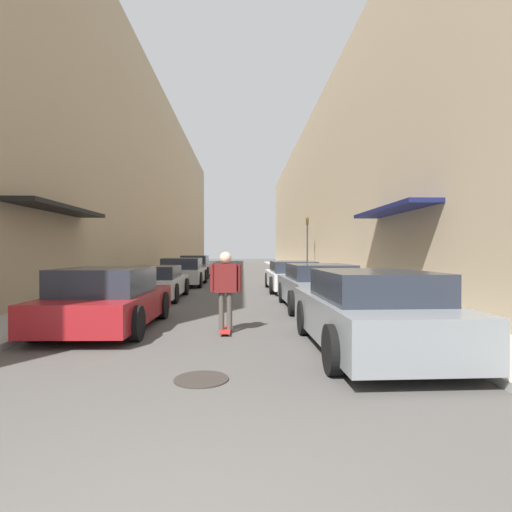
# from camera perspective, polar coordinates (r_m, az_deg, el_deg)

# --- Properties ---
(ground) EXTENTS (127.32, 127.32, 0.00)m
(ground) POSITION_cam_1_polar(r_m,az_deg,el_deg) (25.02, -2.88, -3.11)
(ground) COLOR #4C4947
(curb_strip_left) EXTENTS (1.80, 57.87, 0.12)m
(curb_strip_left) POSITION_cam_1_polar(r_m,az_deg,el_deg) (31.18, -10.91, -2.27)
(curb_strip_left) COLOR #A3A099
(curb_strip_left) RESTS_ON ground
(curb_strip_right) EXTENTS (1.80, 57.87, 0.12)m
(curb_strip_right) POSITION_cam_1_polar(r_m,az_deg,el_deg) (31.05, 5.56, -2.27)
(curb_strip_right) COLOR #A3A099
(curb_strip_right) RESTS_ON ground
(building_row_left) EXTENTS (4.90, 57.87, 13.38)m
(building_row_left) POSITION_cam_1_polar(r_m,az_deg,el_deg) (32.11, -16.13, 9.68)
(building_row_left) COLOR tan
(building_row_left) RESTS_ON ground
(building_row_right) EXTENTS (4.90, 57.87, 11.56)m
(building_row_right) POSITION_cam_1_polar(r_m,az_deg,el_deg) (31.78, 10.81, 8.12)
(building_row_right) COLOR tan
(building_row_right) RESTS_ON ground
(parked_car_left_0) EXTENTS (2.01, 3.99, 1.30)m
(parked_car_left_0) POSITION_cam_1_polar(r_m,az_deg,el_deg) (9.05, -20.44, -5.87)
(parked_car_left_0) COLOR maroon
(parked_car_left_0) RESTS_ON ground
(parked_car_left_1) EXTENTS (1.95, 3.95, 1.15)m
(parked_car_left_1) POSITION_cam_1_polar(r_m,az_deg,el_deg) (14.25, -14.25, -3.72)
(parked_car_left_1) COLOR silver
(parked_car_left_1) RESTS_ON ground
(parked_car_left_2) EXTENTS (2.07, 4.06, 1.33)m
(parked_car_left_2) POSITION_cam_1_polar(r_m,az_deg,el_deg) (19.54, -10.42, -2.29)
(parked_car_left_2) COLOR #B7B7BC
(parked_car_left_2) RESTS_ON ground
(parked_car_left_3) EXTENTS (1.85, 4.15, 1.40)m
(parked_car_left_3) POSITION_cam_1_polar(r_m,az_deg,el_deg) (25.05, -8.67, -1.57)
(parked_car_left_3) COLOR gray
(parked_car_left_3) RESTS_ON ground
(parked_car_right_0) EXTENTS (2.00, 4.19, 1.33)m
(parked_car_right_0) POSITION_cam_1_polar(r_m,az_deg,el_deg) (6.91, 16.06, -7.68)
(parked_car_right_0) COLOR gray
(parked_car_right_0) RESTS_ON ground
(parked_car_right_1) EXTENTS (2.00, 4.30, 1.28)m
(parked_car_right_1) POSITION_cam_1_polar(r_m,az_deg,el_deg) (11.67, 8.89, -4.35)
(parked_car_right_1) COLOR gray
(parked_car_right_1) RESTS_ON ground
(parked_car_right_2) EXTENTS (2.09, 4.76, 1.24)m
(parked_car_right_2) POSITION_cam_1_polar(r_m,az_deg,el_deg) (16.86, 5.19, -2.87)
(parked_car_right_2) COLOR silver
(parked_car_right_2) RESTS_ON ground
(skateboarder) EXTENTS (0.63, 0.78, 1.64)m
(skateboarder) POSITION_cam_1_polar(r_m,az_deg,el_deg) (8.06, -4.37, -3.90)
(skateboarder) COLOR #B2231E
(skateboarder) RESTS_ON ground
(manhole_cover) EXTENTS (0.70, 0.70, 0.02)m
(manhole_cover) POSITION_cam_1_polar(r_m,az_deg,el_deg) (5.39, -7.82, -17.04)
(manhole_cover) COLOR #332D28
(manhole_cover) RESTS_ON ground
(traffic_light) EXTENTS (0.16, 0.22, 3.72)m
(traffic_light) POSITION_cam_1_polar(r_m,az_deg,el_deg) (26.31, 7.34, 2.31)
(traffic_light) COLOR #2D2D2D
(traffic_light) RESTS_ON curb_strip_right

